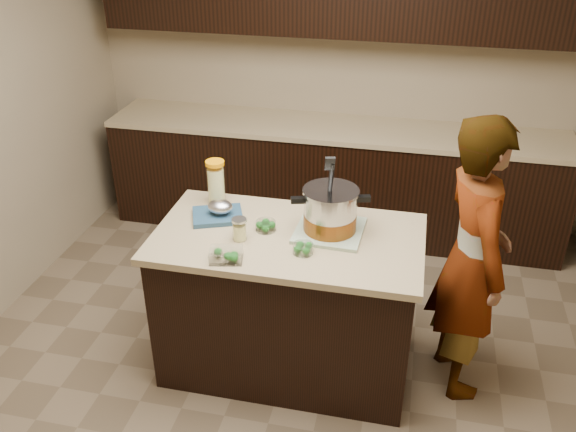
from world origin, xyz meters
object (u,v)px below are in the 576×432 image
object	(u,v)px
stock_pot	(330,213)
lemonade_pitcher	(216,184)
island	(288,302)
person	(472,260)

from	to	relation	value
stock_pot	lemonade_pitcher	distance (m)	0.73
island	person	distance (m)	1.05
island	stock_pot	size ratio (longest dim) A/B	3.39
lemonade_pitcher	island	bearing A→B (deg)	-29.39
lemonade_pitcher	person	xyz separation A→B (m)	(1.47, -0.18, -0.21)
stock_pot	person	distance (m)	0.79
island	lemonade_pitcher	distance (m)	0.80
island	lemonade_pitcher	size ratio (longest dim) A/B	5.48
stock_pot	person	xyz separation A→B (m)	(0.77, 0.02, -0.21)
person	stock_pot	bearing A→B (deg)	74.26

